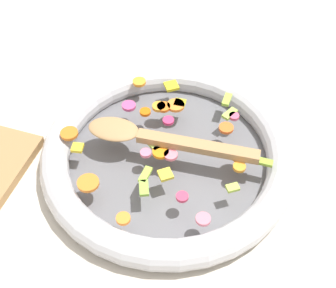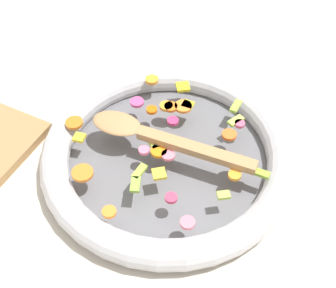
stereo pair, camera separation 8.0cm
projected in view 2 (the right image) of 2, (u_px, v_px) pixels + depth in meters
ground_plane at (168, 162)px, 0.84m from camera, size 4.00×4.00×0.00m
skillet at (168, 154)px, 0.83m from camera, size 0.45×0.45×0.05m
chopped_vegetables at (167, 139)px, 0.81m from camera, size 0.37×0.34×0.01m
wooden_spoon at (154, 135)px, 0.80m from camera, size 0.30×0.06×0.01m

